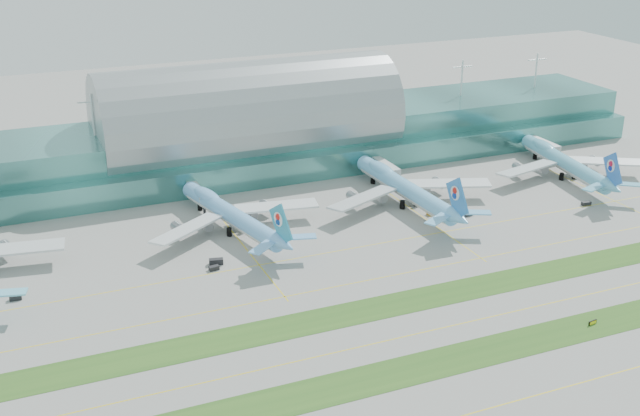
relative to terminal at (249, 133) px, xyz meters
name	(u,v)px	position (x,y,z in m)	size (l,w,h in m)	color
ground	(399,308)	(-0.01, -128.79, -14.23)	(700.00, 700.00, 0.00)	gray
terminal	(249,133)	(0.00, 0.00, 0.00)	(340.00, 69.10, 36.00)	#3D7A75
grass_strip_near	(453,359)	(-0.01, -156.79, -14.19)	(420.00, 12.00, 0.08)	#2D591E
grass_strip_far	(395,304)	(-0.01, -126.79, -14.19)	(420.00, 12.00, 0.08)	#2D591E
taxiline_a	(501,405)	(-0.01, -176.79, -14.22)	(420.00, 0.35, 0.01)	yellow
taxiline_b	(424,332)	(-0.01, -142.79, -14.22)	(420.00, 0.35, 0.01)	yellow
taxiline_c	(369,280)	(-0.01, -110.79, -14.22)	(420.00, 0.35, 0.01)	yellow
taxiline_d	(339,251)	(-0.01, -88.79, -14.22)	(420.00, 0.35, 0.01)	yellow
airliner_b	(230,213)	(-26.46, -59.56, -8.20)	(61.10, 70.38, 19.55)	#6DB4F1
airliner_c	(404,187)	(38.37, -60.51, -7.84)	(66.24, 75.17, 20.70)	#6DBBEF
airliner_d	(564,161)	(110.72, -58.83, -8.16)	(62.37, 71.39, 19.68)	#60B5D5
gse_b	(16,298)	(-95.79, -83.48, -13.53)	(3.23, 1.51, 1.39)	black
gse_c	(216,262)	(-38.23, -83.25, -13.32)	(4.25, 1.90, 1.81)	black
gse_d	(214,268)	(-39.91, -86.73, -13.58)	(3.00, 1.65, 1.30)	black
gse_e	(432,212)	(42.73, -73.84, -13.44)	(3.76, 2.05, 1.58)	#C7830B
gse_f	(467,213)	(53.10, -79.51, -13.43)	(4.14, 2.06, 1.59)	black
gse_g	(586,203)	(98.21, -87.80, -13.56)	(3.42, 1.64, 1.33)	black
gse_h	(592,184)	(114.18, -72.04, -13.57)	(3.38, 1.48, 1.30)	black
taxiway_sign_east	(593,322)	(42.50, -156.54, -13.63)	(2.84, 0.74, 1.20)	black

